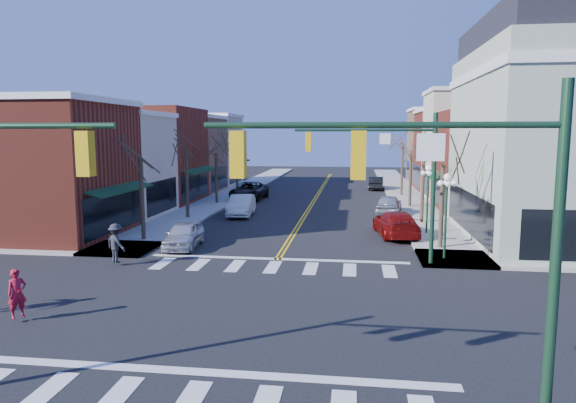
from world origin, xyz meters
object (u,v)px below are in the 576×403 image
(lamppost_midblock, at_px, (428,188))
(car_right_near, at_px, (396,224))
(car_left_mid, at_px, (241,206))
(pedestrian_red_a, at_px, (17,293))
(car_right_far, at_px, (376,183))
(lamppost_corner, at_px, (446,201))
(car_right_mid, at_px, (389,205))
(car_left_far, at_px, (249,191))
(car_left_near, at_px, (184,235))
(pedestrian_dark_b, at_px, (116,243))

(lamppost_midblock, height_order, car_right_near, lamppost_midblock)
(car_left_mid, bearing_deg, pedestrian_red_a, -100.69)
(lamppost_midblock, relative_size, car_right_far, 0.97)
(lamppost_corner, height_order, pedestrian_red_a, lamppost_corner)
(car_left_mid, xyz_separation_m, car_right_mid, (11.20, 2.11, -0.01))
(lamppost_corner, relative_size, car_left_mid, 0.91)
(car_left_far, height_order, car_right_near, car_left_far)
(car_right_near, bearing_deg, car_left_far, -59.67)
(car_left_near, bearing_deg, car_right_mid, 43.75)
(car_right_mid, bearing_deg, car_left_mid, 18.48)
(lamppost_corner, height_order, pedestrian_dark_b, lamppost_corner)
(lamppost_midblock, relative_size, car_left_far, 0.73)
(car_left_far, bearing_deg, car_right_near, -49.25)
(car_right_near, height_order, car_right_far, car_right_near)
(car_left_near, xyz_separation_m, car_left_mid, (0.73, 11.17, 0.09))
(car_left_far, height_order, car_right_far, car_left_far)
(car_left_far, height_order, pedestrian_red_a, pedestrian_red_a)
(lamppost_corner, bearing_deg, car_right_mid, 97.07)
(car_right_mid, height_order, pedestrian_red_a, pedestrian_red_a)
(car_left_near, bearing_deg, car_left_far, 87.52)
(lamppost_midblock, distance_m, car_right_near, 2.96)
(pedestrian_red_a, xyz_separation_m, pedestrian_dark_b, (-0.12, 7.40, 0.11))
(lamppost_midblock, height_order, car_left_near, lamppost_midblock)
(car_left_near, distance_m, pedestrian_red_a, 11.72)
(lamppost_midblock, xyz_separation_m, car_right_near, (-1.90, -0.58, -2.19))
(car_right_near, height_order, pedestrian_red_a, pedestrian_red_a)
(car_left_far, height_order, pedestrian_dark_b, pedestrian_dark_b)
(car_left_mid, distance_m, pedestrian_red_a, 22.89)
(car_right_mid, bearing_deg, car_left_near, 55.89)
(lamppost_corner, height_order, car_left_mid, lamppost_corner)
(car_right_far, relative_size, pedestrian_dark_b, 2.37)
(car_right_near, distance_m, pedestrian_red_a, 21.20)
(car_left_far, height_order, car_right_mid, car_left_far)
(car_right_mid, bearing_deg, lamppost_corner, 104.89)
(car_right_far, height_order, pedestrian_red_a, pedestrian_red_a)
(lamppost_corner, distance_m, lamppost_midblock, 6.50)
(car_right_far, xyz_separation_m, pedestrian_dark_b, (-13.54, -35.35, 0.35))
(lamppost_midblock, distance_m, car_right_mid, 8.50)
(car_left_far, bearing_deg, car_left_near, -85.29)
(car_left_mid, relative_size, pedestrian_red_a, 2.90)
(pedestrian_dark_b, bearing_deg, car_right_near, -116.83)
(lamppost_corner, distance_m, car_left_near, 13.97)
(lamppost_midblock, xyz_separation_m, pedestrian_red_a, (-15.50, -16.85, -1.99))
(car_left_near, bearing_deg, car_right_far, 65.20)
(car_right_mid, height_order, pedestrian_dark_b, pedestrian_dark_b)
(car_right_far, bearing_deg, lamppost_corner, 97.06)
(car_right_near, xyz_separation_m, pedestrian_dark_b, (-13.72, -8.87, 0.31))
(car_left_mid, bearing_deg, car_right_far, 56.96)
(lamppost_midblock, distance_m, car_right_far, 26.08)
(car_left_near, relative_size, car_left_far, 0.69)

